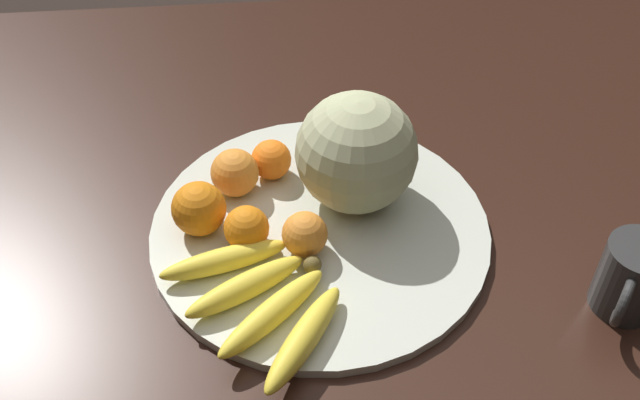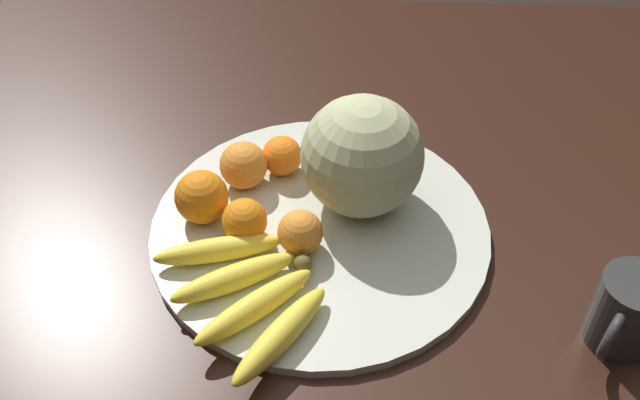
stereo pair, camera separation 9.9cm
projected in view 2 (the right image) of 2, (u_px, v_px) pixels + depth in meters
kitchen_table at (337, 248)px, 1.14m from camera, size 1.39×1.19×0.76m
fruit_bowl at (320, 229)px, 1.03m from camera, size 0.47×0.47×0.01m
melon at (362, 154)px, 1.01m from camera, size 0.17×0.17×0.17m
banana_bunch at (248, 291)px, 0.92m from camera, size 0.24×0.25×0.03m
orange_front_left at (243, 165)px, 1.07m from camera, size 0.07×0.07×0.07m
orange_front_right at (202, 197)px, 1.02m from camera, size 0.07×0.07×0.07m
orange_mid_center at (245, 221)px, 0.99m from camera, size 0.06×0.06×0.06m
orange_back_left at (282, 156)px, 1.09m from camera, size 0.06×0.06×0.06m
orange_back_right at (300, 232)px, 0.98m from camera, size 0.06×0.06×0.06m
ceramic_mug at (627, 313)px, 0.88m from camera, size 0.09×0.11×0.10m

